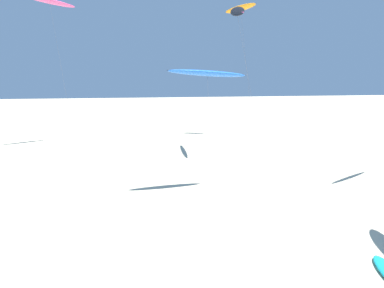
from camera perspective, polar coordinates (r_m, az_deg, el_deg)
The scene contains 4 objects.
flying_kite_0 at distance 55.84m, azimuth 6.09°, elevation 17.36°, with size 2.22×14.31×20.50m.
flying_kite_1 at distance 65.22m, azimuth -18.66°, elevation 17.75°, with size 6.94×8.15×22.08m.
flying_kite_2 at distance 39.32m, azimuth 2.10°, elevation 9.51°, with size 7.78×10.57×12.52m.
flying_kite_6 at distance 71.66m, azimuth 6.57°, elevation 17.72°, with size 5.12×7.84×22.52m.
Camera 1 is at (-1.14, -7.92, 12.87)m, focal length 39.59 mm.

